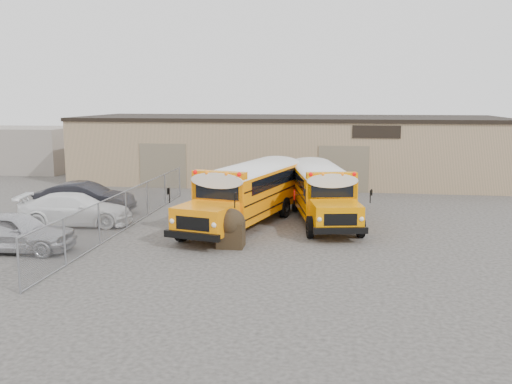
# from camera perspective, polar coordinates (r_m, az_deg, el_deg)

# --- Properties ---
(ground) EXTENTS (120.00, 120.00, 0.00)m
(ground) POSITION_cam_1_polar(r_m,az_deg,el_deg) (22.87, -1.34, -5.92)
(ground) COLOR #312F2D
(ground) RESTS_ON ground
(warehouse) EXTENTS (30.20, 10.20, 4.67)m
(warehouse) POSITION_cam_1_polar(r_m,az_deg,el_deg) (42.05, 3.27, 4.42)
(warehouse) COLOR tan
(warehouse) RESTS_ON ground
(chainlink_fence) EXTENTS (0.07, 18.07, 1.81)m
(chainlink_fence) POSITION_cam_1_polar(r_m,az_deg,el_deg) (27.08, -12.87, -1.76)
(chainlink_fence) COLOR gray
(chainlink_fence) RESTS_ON ground
(distant_building_left) EXTENTS (8.00, 6.00, 3.60)m
(distant_building_left) POSITION_cam_1_polar(r_m,az_deg,el_deg) (50.92, -22.06, 3.98)
(distant_building_left) COLOR gray
(distant_building_left) RESTS_ON ground
(school_bus_left) EXTENTS (4.84, 10.39, 2.96)m
(school_bus_left) POSITION_cam_1_polar(r_m,az_deg,el_deg) (33.02, 3.31, 1.88)
(school_bus_left) COLOR orange
(school_bus_left) RESTS_ON ground
(school_bus_right) EXTENTS (4.05, 9.71, 2.76)m
(school_bus_right) POSITION_cam_1_polar(r_m,az_deg,el_deg) (34.29, 5.06, 1.95)
(school_bus_right) COLOR #F88D00
(school_bus_right) RESTS_ON ground
(tarp_bundle) EXTENTS (1.18, 1.18, 1.61)m
(tarp_bundle) POSITION_cam_1_polar(r_m,az_deg,el_deg) (23.27, -2.53, -3.56)
(tarp_bundle) COLOR black
(tarp_bundle) RESTS_ON ground
(car_silver) EXTENTS (4.87, 2.18, 1.63)m
(car_silver) POSITION_cam_1_polar(r_m,az_deg,el_deg) (24.54, -23.07, -3.66)
(car_silver) COLOR silver
(car_silver) RESTS_ON ground
(car_white) EXTENTS (5.58, 2.97, 1.54)m
(car_white) POSITION_cam_1_polar(r_m,az_deg,el_deg) (28.53, -17.58, -1.67)
(car_white) COLOR white
(car_white) RESTS_ON ground
(car_dark) EXTENTS (5.12, 1.99, 1.66)m
(car_dark) POSITION_cam_1_polar(r_m,az_deg,el_deg) (31.14, -16.74, -0.61)
(car_dark) COLOR black
(car_dark) RESTS_ON ground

